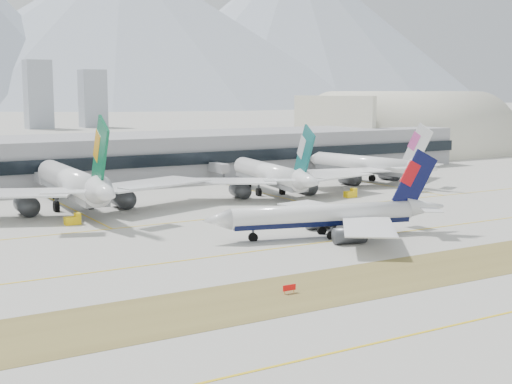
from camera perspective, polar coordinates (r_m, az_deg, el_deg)
ground at (r=144.77m, az=2.92°, el=-3.86°), size 3000.00×3000.00×0.00m
apron_markings at (r=105.49m, az=19.50°, el=-8.84°), size 360.00×122.22×0.06m
taxiing_airliner at (r=148.19m, az=6.00°, el=-1.91°), size 52.82×45.13×18.01m
widebody_eva at (r=184.36m, az=-14.36°, el=0.58°), size 70.74×69.17×25.23m
widebody_cathay at (r=205.07m, az=1.29°, el=1.31°), size 60.57×59.85×21.83m
widebody_china_air at (r=238.62m, az=8.92°, el=2.09°), size 57.12×56.48×20.61m
terminal at (r=246.72m, az=-11.96°, el=2.67°), size 280.00×43.10×15.00m
hangar at (r=345.17m, az=12.02°, el=2.93°), size 91.00×60.00×60.00m
hold_sign_left at (r=107.00m, az=2.68°, el=-7.66°), size 2.20×0.15×1.35m
gse_b at (r=166.29m, az=-14.42°, el=-2.18°), size 3.55×2.00×2.60m
gse_c at (r=204.04m, az=7.59°, el=-0.14°), size 3.55×2.00×2.60m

